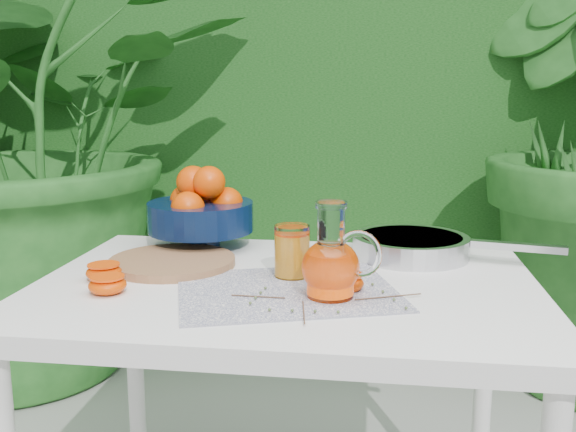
# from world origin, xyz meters

# --- Properties ---
(hedge_backdrop) EXTENTS (8.00, 1.65, 2.50)m
(hedge_backdrop) POSITION_xyz_m (0.06, 2.06, 1.19)
(hedge_backdrop) COLOR #134213
(hedge_backdrop) RESTS_ON ground
(potted_plant_left) EXTENTS (2.70, 2.70, 2.01)m
(potted_plant_left) POSITION_xyz_m (-1.07, 1.10, 1.00)
(potted_plant_left) COLOR #215C1F
(potted_plant_left) RESTS_ON ground
(white_table) EXTENTS (1.00, 0.70, 0.75)m
(white_table) POSITION_xyz_m (0.13, -0.06, 0.67)
(white_table) COLOR white
(white_table) RESTS_ON ground
(placemat) EXTENTS (0.49, 0.43, 0.00)m
(placemat) POSITION_xyz_m (0.14, -0.12, 0.75)
(placemat) COLOR #0C1343
(placemat) RESTS_ON white_table
(cutting_board) EXTENTS (0.32, 0.32, 0.02)m
(cutting_board) POSITION_xyz_m (-0.13, 0.02, 0.76)
(cutting_board) COLOR #966143
(cutting_board) RESTS_ON white_table
(fruit_bowl) EXTENTS (0.30, 0.30, 0.20)m
(fruit_bowl) POSITION_xyz_m (-0.12, 0.20, 0.84)
(fruit_bowl) COLOR black
(fruit_bowl) RESTS_ON white_table
(juice_pitcher) EXTENTS (0.16, 0.14, 0.18)m
(juice_pitcher) POSITION_xyz_m (0.22, -0.15, 0.82)
(juice_pitcher) COLOR white
(juice_pitcher) RESTS_ON white_table
(juice_tumbler) EXTENTS (0.08, 0.08, 0.11)m
(juice_tumbler) POSITION_xyz_m (0.14, -0.03, 0.80)
(juice_tumbler) COLOR white
(juice_tumbler) RESTS_ON white_table
(saute_pan) EXTENTS (0.49, 0.31, 0.05)m
(saute_pan) POSITION_xyz_m (0.39, 0.17, 0.78)
(saute_pan) COLOR silver
(saute_pan) RESTS_ON white_table
(orange_halves) EXTENTS (0.58, 0.17, 0.03)m
(orange_halves) POSITION_xyz_m (-0.06, -0.13, 0.77)
(orange_halves) COLOR #EC5A02
(orange_halves) RESTS_ON white_table
(thyme_sprigs) EXTENTS (0.35, 0.23, 0.01)m
(thyme_sprigs) POSITION_xyz_m (0.21, -0.19, 0.76)
(thyme_sprigs) COLOR #513625
(thyme_sprigs) RESTS_ON white_table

